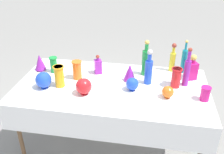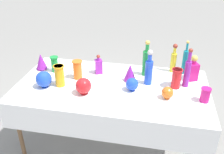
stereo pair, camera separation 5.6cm
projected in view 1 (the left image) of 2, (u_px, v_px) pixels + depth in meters
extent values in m
plane|color=gray|center=(112.00, 139.00, 3.03)|extent=(40.00, 40.00, 0.00)
cube|color=white|center=(112.00, 86.00, 2.67)|extent=(2.03, 1.08, 0.03)
cube|color=white|center=(102.00, 129.00, 2.27)|extent=(2.03, 0.01, 0.30)
cylinder|color=brown|center=(19.00, 131.00, 2.61)|extent=(0.04, 0.04, 0.73)
cylinder|color=brown|center=(200.00, 153.00, 2.34)|extent=(0.04, 0.04, 0.73)
cylinder|color=brown|center=(51.00, 88.00, 3.37)|extent=(0.04, 0.04, 0.73)
cylinder|color=brown|center=(191.00, 101.00, 3.10)|extent=(0.04, 0.04, 0.73)
cylinder|color=blue|center=(148.00, 72.00, 2.64)|extent=(0.08, 0.08, 0.26)
cylinder|color=blue|center=(150.00, 57.00, 2.56)|extent=(0.04, 0.04, 0.08)
sphere|color=#B2B2B7|center=(150.00, 52.00, 2.53)|extent=(0.06, 0.06, 0.06)
cylinder|color=#198C38|center=(146.00, 63.00, 2.82)|extent=(0.09, 0.09, 0.29)
cylinder|color=#198C38|center=(147.00, 47.00, 2.73)|extent=(0.04, 0.04, 0.09)
sphere|color=gold|center=(147.00, 42.00, 2.70)|extent=(0.05, 0.05, 0.05)
cylinder|color=purple|center=(186.00, 73.00, 2.60)|extent=(0.06, 0.06, 0.28)
cylinder|color=purple|center=(189.00, 56.00, 2.51)|extent=(0.03, 0.03, 0.11)
sphere|color=maroon|center=(190.00, 50.00, 2.48)|extent=(0.04, 0.04, 0.04)
cylinder|color=yellow|center=(172.00, 62.00, 2.92)|extent=(0.06, 0.06, 0.22)
cylinder|color=yellow|center=(174.00, 50.00, 2.84)|extent=(0.03, 0.03, 0.08)
sphere|color=maroon|center=(174.00, 46.00, 2.82)|extent=(0.05, 0.05, 0.05)
cylinder|color=teal|center=(184.00, 61.00, 2.87)|extent=(0.06, 0.06, 0.28)
cylinder|color=teal|center=(186.00, 46.00, 2.78)|extent=(0.02, 0.02, 0.09)
sphere|color=gold|center=(187.00, 42.00, 2.75)|extent=(0.03, 0.03, 0.03)
cube|color=purple|center=(98.00, 67.00, 2.87)|extent=(0.11, 0.11, 0.16)
cylinder|color=purple|center=(98.00, 59.00, 2.83)|extent=(0.03, 0.03, 0.03)
sphere|color=maroon|center=(98.00, 57.00, 2.81)|extent=(0.04, 0.04, 0.04)
cube|color=#C61972|center=(191.00, 71.00, 2.75)|extent=(0.14, 0.14, 0.20)
cylinder|color=#C61972|center=(193.00, 61.00, 2.70)|extent=(0.05, 0.05, 0.04)
sphere|color=gold|center=(194.00, 58.00, 2.68)|extent=(0.07, 0.07, 0.07)
cylinder|color=red|center=(176.00, 78.00, 2.59)|extent=(0.10, 0.10, 0.21)
cylinder|color=red|center=(177.00, 69.00, 2.54)|extent=(0.11, 0.11, 0.01)
cylinder|color=#C61972|center=(205.00, 94.00, 2.39)|extent=(0.09, 0.09, 0.14)
cylinder|color=#C61972|center=(206.00, 88.00, 2.35)|extent=(0.10, 0.10, 0.01)
cylinder|color=orange|center=(59.00, 76.00, 2.60)|extent=(0.10, 0.10, 0.23)
cylinder|color=orange|center=(58.00, 67.00, 2.54)|extent=(0.12, 0.12, 0.01)
cylinder|color=orange|center=(77.00, 70.00, 2.75)|extent=(0.10, 0.10, 0.21)
cylinder|color=orange|center=(76.00, 62.00, 2.70)|extent=(0.11, 0.11, 0.01)
cylinder|color=#198C38|center=(54.00, 65.00, 2.90)|extent=(0.08, 0.08, 0.19)
cylinder|color=#198C38|center=(53.00, 58.00, 2.85)|extent=(0.09, 0.09, 0.01)
cylinder|color=purple|center=(129.00, 80.00, 2.75)|extent=(0.07, 0.07, 0.01)
cone|color=purple|center=(130.00, 72.00, 2.71)|extent=(0.13, 0.13, 0.18)
cylinder|color=purple|center=(41.00, 69.00, 2.98)|extent=(0.07, 0.07, 0.01)
cone|color=purple|center=(40.00, 62.00, 2.94)|extent=(0.13, 0.13, 0.18)
cylinder|color=blue|center=(45.00, 87.00, 2.62)|extent=(0.08, 0.08, 0.01)
sphere|color=blue|center=(43.00, 80.00, 2.58)|extent=(0.17, 0.17, 0.17)
cylinder|color=orange|center=(167.00, 97.00, 2.45)|extent=(0.05, 0.05, 0.01)
sphere|color=orange|center=(168.00, 92.00, 2.42)|extent=(0.12, 0.12, 0.12)
cylinder|color=red|center=(84.00, 93.00, 2.52)|extent=(0.07, 0.07, 0.01)
sphere|color=red|center=(84.00, 86.00, 2.48)|extent=(0.16, 0.16, 0.16)
cylinder|color=blue|center=(132.00, 90.00, 2.58)|extent=(0.06, 0.06, 0.01)
sphere|color=blue|center=(132.00, 84.00, 2.55)|extent=(0.13, 0.13, 0.13)
cube|color=white|center=(79.00, 108.00, 2.27)|extent=(0.06, 0.02, 0.04)
cube|color=white|center=(83.00, 108.00, 2.27)|extent=(0.06, 0.03, 0.04)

